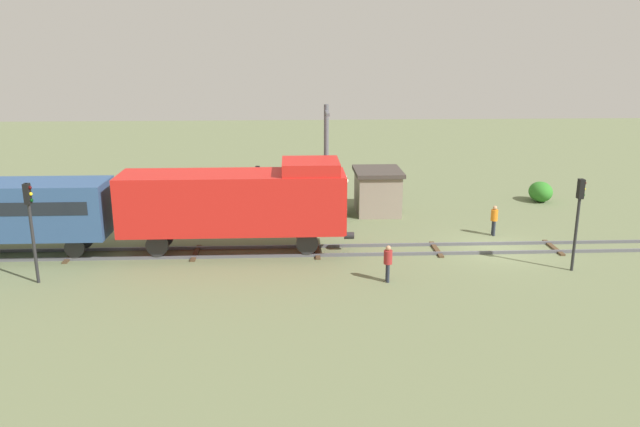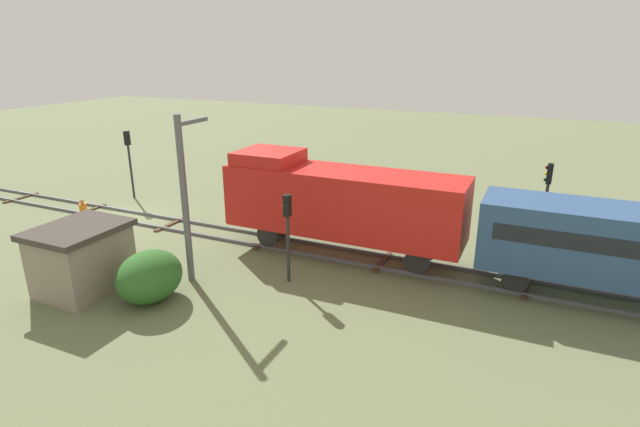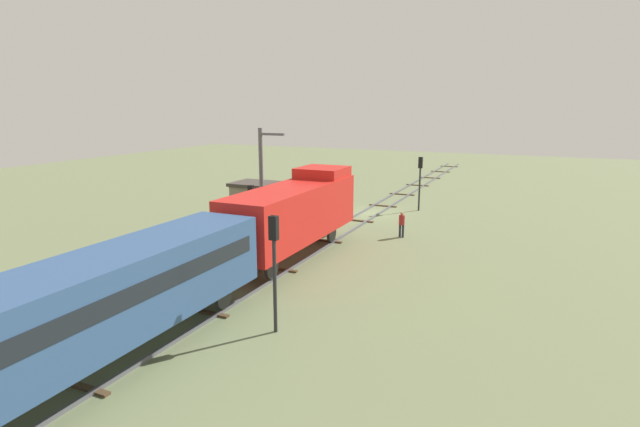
# 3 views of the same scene
# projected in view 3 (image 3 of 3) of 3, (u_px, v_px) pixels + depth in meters

# --- Properties ---
(ground_plane) EXTENTS (110.91, 110.91, 0.00)m
(ground_plane) POSITION_uv_depth(u_px,v_px,m) (371.00, 213.00, 39.95)
(ground_plane) COLOR #66704C
(railway_track) EXTENTS (2.40, 73.94, 0.16)m
(railway_track) POSITION_uv_depth(u_px,v_px,m) (371.00, 212.00, 39.94)
(railway_track) COLOR #595960
(railway_track) RESTS_ON ground
(locomotive) EXTENTS (2.90, 11.60, 4.60)m
(locomotive) POSITION_uv_depth(u_px,v_px,m) (295.00, 210.00, 27.60)
(locomotive) COLOR red
(locomotive) RESTS_ON railway_track
(passenger_car_leading) EXTENTS (2.84, 14.00, 3.66)m
(passenger_car_leading) POSITION_uv_depth(u_px,v_px,m) (102.00, 297.00, 15.80)
(passenger_car_leading) COLOR #2D4C7A
(passenger_car_leading) RESTS_ON railway_track
(traffic_signal_near) EXTENTS (0.32, 0.34, 4.39)m
(traffic_signal_near) POSITION_uv_depth(u_px,v_px,m) (420.00, 174.00, 40.34)
(traffic_signal_near) COLOR #262628
(traffic_signal_near) RESTS_ON ground
(traffic_signal_mid) EXTENTS (0.32, 0.34, 3.82)m
(traffic_signal_mid) POSITION_uv_depth(u_px,v_px,m) (251.00, 204.00, 29.79)
(traffic_signal_mid) COLOR #262628
(traffic_signal_mid) RESTS_ON ground
(traffic_signal_far) EXTENTS (0.32, 0.34, 4.54)m
(traffic_signal_far) POSITION_uv_depth(u_px,v_px,m) (274.00, 253.00, 18.40)
(traffic_signal_far) COLOR #262628
(traffic_signal_far) RESTS_ON ground
(worker_near_track) EXTENTS (0.38, 0.38, 1.70)m
(worker_near_track) POSITION_uv_depth(u_px,v_px,m) (346.00, 197.00, 41.29)
(worker_near_track) COLOR #262B38
(worker_near_track) RESTS_ON ground
(worker_by_signal) EXTENTS (0.38, 0.38, 1.70)m
(worker_by_signal) POSITION_uv_depth(u_px,v_px,m) (402.00, 222.00, 32.47)
(worker_by_signal) COLOR #262B38
(worker_by_signal) RESTS_ON ground
(catenary_mast) EXTENTS (1.94, 0.28, 7.01)m
(catenary_mast) POSITION_uv_depth(u_px,v_px,m) (262.00, 177.00, 33.60)
(catenary_mast) COLOR #595960
(catenary_mast) RESTS_ON ground
(relay_hut) EXTENTS (3.50, 2.90, 2.74)m
(relay_hut) POSITION_uv_depth(u_px,v_px,m) (257.00, 200.00, 38.13)
(relay_hut) COLOR gray
(relay_hut) RESTS_ON ground
(bush_near) EXTENTS (2.77, 2.26, 2.01)m
(bush_near) POSITION_uv_depth(u_px,v_px,m) (239.00, 213.00, 35.31)
(bush_near) COLOR #2F6326
(bush_near) RESTS_ON ground
(bush_mid) EXTENTS (1.85, 1.51, 1.34)m
(bush_mid) POSITION_uv_depth(u_px,v_px,m) (298.00, 186.00, 49.25)
(bush_mid) COLOR #2F7926
(bush_mid) RESTS_ON ground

